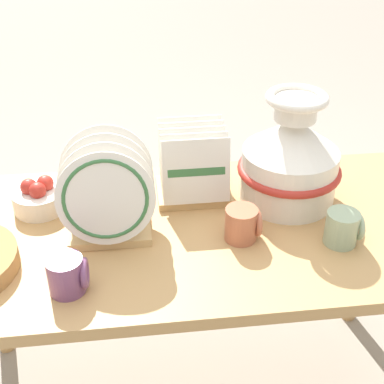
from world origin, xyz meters
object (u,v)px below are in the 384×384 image
mug_terracotta_glaze (243,224)px  mug_plum_glaze (68,275)px  ceramic_vase (290,158)px  fruit_bowl (39,197)px  dish_rack_round_plates (107,198)px  dish_rack_square_plates (193,172)px  mug_sage_glaze (343,228)px

mug_terracotta_glaze → mug_plum_glaze: (-0.43, -0.14, 0.00)m
ceramic_vase → fruit_bowl: ceramic_vase is taller
fruit_bowl → dish_rack_round_plates: bearing=-35.1°
dish_rack_square_plates → fruit_bowl: bearing=-176.8°
ceramic_vase → mug_terracotta_glaze: 0.25m
dish_rack_round_plates → mug_plum_glaze: dish_rack_round_plates is taller
mug_plum_glaze → dish_rack_square_plates: bearing=48.3°
dish_rack_round_plates → fruit_bowl: bearing=144.9°
ceramic_vase → fruit_bowl: bearing=177.5°
ceramic_vase → dish_rack_round_plates: bearing=-168.0°
dish_rack_round_plates → mug_terracotta_glaze: dish_rack_round_plates is taller
mug_terracotta_glaze → dish_rack_round_plates: bearing=169.4°
fruit_bowl → mug_terracotta_glaze: bearing=-20.6°
dish_rack_square_plates → mug_terracotta_glaze: 0.25m
dish_rack_round_plates → mug_sage_glaze: dish_rack_round_plates is taller
dish_rack_round_plates → mug_terracotta_glaze: 0.35m
ceramic_vase → dish_rack_square_plates: size_ratio=1.53×
dish_rack_round_plates → mug_terracotta_glaze: bearing=-10.6°
mug_plum_glaze → fruit_bowl: (-0.11, 0.34, -0.01)m
mug_sage_glaze → fruit_bowl: (-0.78, 0.25, -0.01)m
ceramic_vase → dish_rack_round_plates: (-0.50, -0.11, -0.02)m
dish_rack_square_plates → mug_sage_glaze: bearing=-37.8°
mug_sage_glaze → mug_plum_glaze: same height
dish_rack_square_plates → ceramic_vase: bearing=-11.8°
mug_sage_glaze → mug_terracotta_glaze: bearing=169.4°
ceramic_vase → mug_terracotta_glaze: (-0.16, -0.17, -0.09)m
dish_rack_square_plates → mug_plum_glaze: 0.49m
dish_rack_round_plates → mug_plum_glaze: size_ratio=2.91×
mug_terracotta_glaze → fruit_bowl: (-0.53, 0.20, -0.01)m
ceramic_vase → mug_sage_glaze: ceramic_vase is taller
dish_rack_round_plates → mug_sage_glaze: bearing=-10.6°
mug_sage_glaze → mug_plum_glaze: (-0.68, -0.10, 0.00)m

